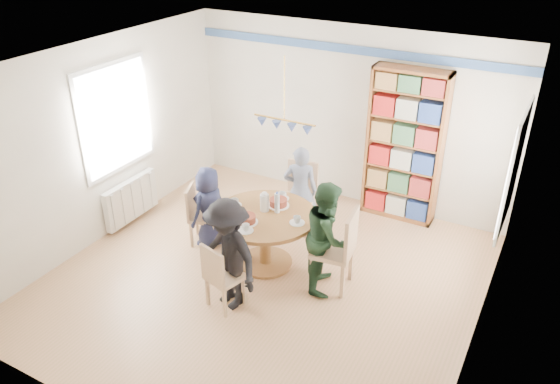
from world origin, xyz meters
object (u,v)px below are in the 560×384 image
Objects in this scene: person_right at (328,236)px; person_far at (300,190)px; chair_right at (340,247)px; chair_near at (220,275)px; chair_left at (199,212)px; radiator at (131,200)px; dining_table at (265,227)px; person_near at (228,255)px; bookshelf at (404,147)px; chair_far at (300,193)px; person_left at (209,207)px.

person_far is (-0.85, 0.96, -0.05)m from person_right.
chair_right is 1.45m from chair_near.
chair_near is at bearing -44.46° from chair_left.
person_far is (2.28, 0.93, 0.30)m from radiator.
person_far reaches higher than chair_near.
dining_table is (2.26, -0.01, 0.21)m from radiator.
person_near is (0.05, 0.11, 0.22)m from chair_near.
chair_left is 0.61× the size of person_right.
person_far is (-1.00, 0.93, 0.07)m from chair_right.
person_far is (0.03, 1.94, 0.18)m from chair_near.
bookshelf is at bearing 61.60° from dining_table.
person_near reaches higher than chair_left.
dining_table is 0.88m from person_right.
dining_table is 1.53× the size of chair_near.
radiator is at bearing -178.85° from chair_left.
chair_near is 0.25m from person_near.
chair_near is at bearing -90.54° from dining_table.
person_right is at bearing 65.23° from person_near.
chair_left is at bearing -137.07° from bookshelf.
chair_left is 1.47m from chair_near.
chair_far is (2.23, 1.03, 0.20)m from radiator.
person_near is at bearing -21.30° from radiator.
chair_near is 0.65× the size of person_far.
person_left is (-0.88, 1.05, 0.11)m from chair_near.
person_far is at bearing 141.10° from person_left.
chair_left is 0.85× the size of chair_far.
dining_table is 1.22× the size of chair_right.
person_left is (1.37, 0.04, 0.23)m from radiator.
person_left is 0.82× the size of person_right.
person_right is (3.13, -0.03, 0.35)m from radiator.
radiator is at bearing 177.67° from person_near.
dining_table is at bearing 67.77° from person_far.
person_near is (1.10, -0.92, 0.22)m from chair_left.
chair_near is 0.61× the size of person_right.
chair_near reaches higher than chair_left.
person_right reaches higher than chair_far.
bookshelf is (1.11, 2.05, 0.55)m from dining_table.
person_near is at bearing 51.48° from person_left.
dining_table is 1.00m from chair_near.
person_left is at bearing -134.99° from bookshelf.
chair_near is (-0.01, -1.00, -0.09)m from dining_table.
person_near is (0.93, -0.94, 0.11)m from person_left.
chair_right is at bearing -92.47° from bookshelf.
person_left is 0.84× the size of person_near.
chair_far is 1.17× the size of chair_near.
person_far is at bearing -134.44° from bookshelf.
chair_right is (3.28, 0.00, 0.23)m from radiator.
person_near is at bearing 119.95° from person_right.
person_right is at bearing -1.10° from dining_table.
person_left is 0.51× the size of bookshelf.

